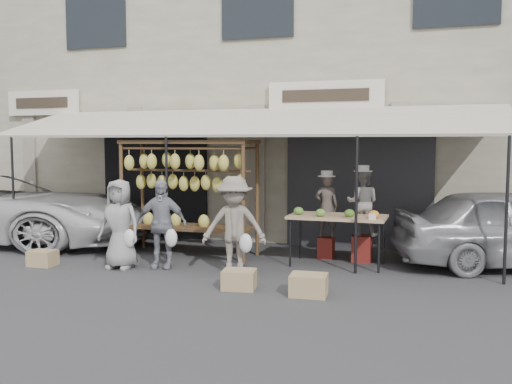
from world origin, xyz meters
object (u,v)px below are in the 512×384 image
Objects in this scene: crate_far at (43,258)px; vendor_right at (363,203)px; banana_rack at (188,175)px; customer_left at (120,224)px; produce_table at (337,218)px; customer_mid at (161,224)px; crate_near_b at (309,285)px; customer_right at (234,226)px; vendor_left at (327,206)px; crate_near_a at (239,279)px.

vendor_right is at bearing 22.09° from crate_far.
customer_left is at bearing -115.30° from banana_rack.
produce_table is 5.29m from crate_far.
produce_table is 3.10m from customer_mid.
crate_near_b is at bearing -12.42° from customer_left.
customer_left is 0.95× the size of customer_right.
crate_far is at bearing 19.78° from vendor_right.
customer_left is at bearing 15.20° from vendor_left.
customer_right reaches higher than produce_table.
produce_table is 1.10× the size of customer_mid.
vendor_left is 2.28× the size of crate_near_b.
produce_table is at bearing 24.64° from customer_right.
customer_left is 2.98× the size of crate_near_b.
crate_near_b is at bearing -5.11° from crate_far.
customer_right is 1.15m from crate_near_a.
customer_left reaches higher than customer_mid.
crate_near_a is at bearing -117.86° from produce_table.
customer_left is at bearing 170.01° from customer_right.
vendor_right is 0.78× the size of customer_left.
crate_near_a is 1.07× the size of crate_far.
vendor_left is 3.81m from customer_left.
banana_rack reaches higher than vendor_left.
vendor_right reaches higher than crate_near_b.
banana_rack is at bearing 131.11° from crate_near_a.
crate_near_a is at bearing -79.78° from customer_right.
vendor_right reaches higher than vendor_left.
vendor_left is at bearing 30.60° from customer_left.
customer_left is 0.71m from customer_mid.
customer_right is at bearing 149.01° from crate_near_b.
crate_near_a is (1.79, -0.92, -0.63)m from customer_mid.
produce_table reaches higher than crate_far.
vendor_left is at bearing 25.90° from crate_far.
vendor_left reaches higher than crate_far.
customer_right is 3.57m from crate_far.
customer_mid is (-3.25, -1.65, -0.32)m from vendor_right.
customer_mid is 3.41× the size of crate_far.
banana_rack is 2.98m from produce_table.
crate_near_b is (3.53, -0.71, -0.62)m from customer_left.
produce_table is at bearing 18.54° from crate_far.
banana_rack is 1.59× the size of customer_right.
customer_mid reaches higher than crate_far.
banana_rack reaches higher than produce_table.
banana_rack is 5.71× the size of crate_far.
produce_table is 2.22m from crate_near_b.
customer_left is at bearing -172.13° from customer_mid.
customer_mid is at bearing 152.63° from crate_near_a.
crate_far is (-2.08, -1.65, -1.43)m from banana_rack.
produce_table is at bearing 0.24° from banana_rack.
customer_mid is 3.08m from crate_near_b.
produce_table is at bearing 89.47° from crate_near_b.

